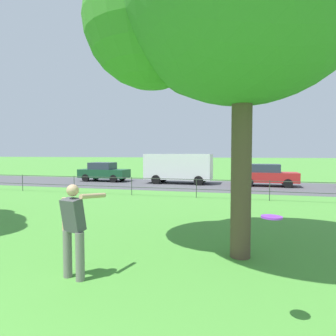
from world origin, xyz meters
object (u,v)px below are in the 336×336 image
object	(u,v)px
frisbee	(272,217)
person_thrower	(74,228)
panel_van_center	(179,167)
car_red_left	(267,175)
tree_small_lawn	(225,1)
car_dark_green_far_right	(104,172)

from	to	relation	value
frisbee	person_thrower	bearing A→B (deg)	168.42
panel_van_center	car_red_left	xyz separation A→B (m)	(6.37, -0.16, -0.49)
tree_small_lawn	person_thrower	xyz separation A→B (m)	(-2.54, -2.01, -4.70)
tree_small_lawn	person_thrower	distance (m)	5.71
car_dark_green_far_right	panel_van_center	xyz separation A→B (m)	(6.36, -0.15, 0.49)
person_thrower	car_dark_green_far_right	bearing A→B (deg)	115.89
frisbee	panel_van_center	distance (m)	18.27
tree_small_lawn	car_red_left	world-z (taller)	tree_small_lawn
person_thrower	panel_van_center	world-z (taller)	panel_van_center
car_dark_green_far_right	panel_van_center	bearing A→B (deg)	-1.35
car_dark_green_far_right	frisbee	bearing A→B (deg)	-56.72
tree_small_lawn	car_red_left	xyz separation A→B (m)	(1.95, 14.64, -4.86)
person_thrower	frisbee	distance (m)	3.46
car_dark_green_far_right	panel_van_center	size ratio (longest dim) A/B	0.80
car_dark_green_far_right	person_thrower	bearing A→B (deg)	-64.11
tree_small_lawn	panel_van_center	bearing A→B (deg)	106.61
car_dark_green_far_right	car_red_left	xyz separation A→B (m)	(12.73, -0.31, 0.00)
person_thrower	car_red_left	size ratio (longest dim) A/B	0.43
panel_van_center	car_red_left	size ratio (longest dim) A/B	1.24
person_thrower	car_red_left	xyz separation A→B (m)	(4.49, 16.65, -0.16)
car_dark_green_far_right	car_red_left	distance (m)	12.73
panel_van_center	car_red_left	bearing A→B (deg)	-1.47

